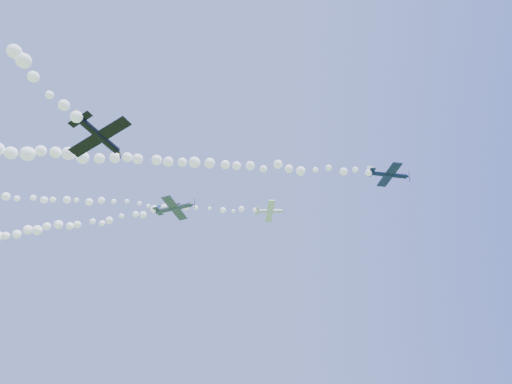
{
  "coord_description": "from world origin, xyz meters",
  "views": [
    {
      "loc": [
        2.36,
        -60.79,
        2.0
      ],
      "look_at": [
        3.28,
        -4.84,
        44.67
      ],
      "focal_mm": 30.0,
      "sensor_mm": 36.0,
      "label": 1
    }
  ],
  "objects_px": {
    "plane_navy": "(389,174)",
    "plane_grey": "(175,208)",
    "plane_white": "(270,211)",
    "plane_black": "(100,136)"
  },
  "relations": [
    {
      "from": "plane_navy",
      "to": "plane_grey",
      "type": "height_order",
      "value": "plane_navy"
    },
    {
      "from": "plane_white",
      "to": "plane_black",
      "type": "xyz_separation_m",
      "value": [
        -22.24,
        -35.96,
        -14.24
      ]
    },
    {
      "from": "plane_white",
      "to": "plane_grey",
      "type": "height_order",
      "value": "plane_white"
    },
    {
      "from": "plane_white",
      "to": "plane_grey",
      "type": "distance_m",
      "value": 21.52
    },
    {
      "from": "plane_navy",
      "to": "plane_black",
      "type": "distance_m",
      "value": 49.59
    },
    {
      "from": "plane_navy",
      "to": "plane_grey",
      "type": "distance_m",
      "value": 38.75
    },
    {
      "from": "plane_white",
      "to": "plane_navy",
      "type": "xyz_separation_m",
      "value": [
        20.71,
        -14.49,
        -1.83
      ]
    },
    {
      "from": "plane_grey",
      "to": "plane_black",
      "type": "distance_m",
      "value": 26.94
    },
    {
      "from": "plane_navy",
      "to": "plane_grey",
      "type": "xyz_separation_m",
      "value": [
        -38.22,
        3.99,
        -4.96
      ]
    },
    {
      "from": "plane_white",
      "to": "plane_navy",
      "type": "distance_m",
      "value": 25.34
    }
  ]
}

